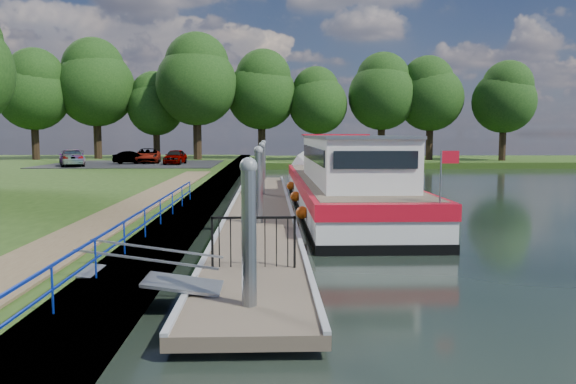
{
  "coord_description": "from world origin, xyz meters",
  "views": [
    {
      "loc": [
        0.34,
        -9.91,
        3.33
      ],
      "look_at": [
        0.98,
        8.77,
        1.4
      ],
      "focal_mm": 35.0,
      "sensor_mm": 36.0,
      "label": 1
    }
  ],
  "objects_px": {
    "pontoon": "(261,211)",
    "car_d": "(148,156)",
    "barge": "(340,183)",
    "car_a": "(175,157)",
    "car_c": "(72,158)",
    "car_b": "(132,158)"
  },
  "relations": [
    {
      "from": "pontoon",
      "to": "car_d",
      "type": "xyz_separation_m",
      "value": [
        -10.22,
        26.3,
        1.28
      ]
    },
    {
      "from": "barge",
      "to": "pontoon",
      "type": "bearing_deg",
      "value": -144.75
    },
    {
      "from": "pontoon",
      "to": "car_a",
      "type": "xyz_separation_m",
      "value": [
        -7.47,
        24.23,
        1.27
      ]
    },
    {
      "from": "pontoon",
      "to": "car_c",
      "type": "relative_size",
      "value": 6.67
    },
    {
      "from": "car_b",
      "to": "car_c",
      "type": "height_order",
      "value": "car_c"
    },
    {
      "from": "pontoon",
      "to": "car_a",
      "type": "bearing_deg",
      "value": 107.14
    },
    {
      "from": "barge",
      "to": "car_a",
      "type": "bearing_deg",
      "value": 117.04
    },
    {
      "from": "barge",
      "to": "car_b",
      "type": "bearing_deg",
      "value": 123.64
    },
    {
      "from": "car_a",
      "to": "car_b",
      "type": "distance_m",
      "value": 3.73
    },
    {
      "from": "car_b",
      "to": "car_c",
      "type": "bearing_deg",
      "value": 112.69
    },
    {
      "from": "car_c",
      "to": "car_d",
      "type": "bearing_deg",
      "value": -157.62
    },
    {
      "from": "barge",
      "to": "car_c",
      "type": "bearing_deg",
      "value": 134.41
    },
    {
      "from": "car_c",
      "to": "car_b",
      "type": "bearing_deg",
      "value": -163.06
    },
    {
      "from": "car_a",
      "to": "car_c",
      "type": "distance_m",
      "value": 8.06
    },
    {
      "from": "pontoon",
      "to": "car_d",
      "type": "distance_m",
      "value": 28.24
    },
    {
      "from": "car_c",
      "to": "car_d",
      "type": "distance_m",
      "value": 6.76
    },
    {
      "from": "pontoon",
      "to": "car_c",
      "type": "xyz_separation_m",
      "value": [
        -15.11,
        21.63,
        1.3
      ]
    },
    {
      "from": "pontoon",
      "to": "barge",
      "type": "bearing_deg",
      "value": 35.25
    },
    {
      "from": "pontoon",
      "to": "car_b",
      "type": "bearing_deg",
      "value": 114.31
    },
    {
      "from": "car_b",
      "to": "car_c",
      "type": "xyz_separation_m",
      "value": [
        -3.93,
        -3.1,
        0.12
      ]
    },
    {
      "from": "car_a",
      "to": "car_b",
      "type": "height_order",
      "value": "car_a"
    },
    {
      "from": "pontoon",
      "to": "barge",
      "type": "distance_m",
      "value": 4.49
    }
  ]
}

